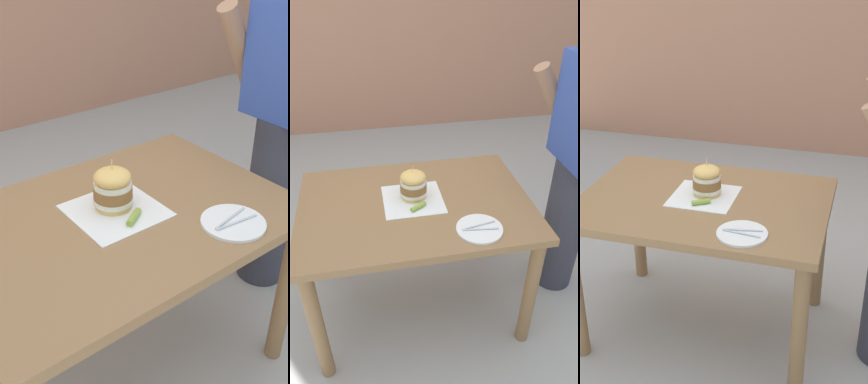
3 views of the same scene
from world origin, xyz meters
TOP-DOWN VIEW (x-y plane):
  - ground_plane at (0.00, 0.00)m, footprint 80.00×80.00m
  - patio_table at (0.00, 0.00)m, footprint 0.85×1.20m
  - serving_paper at (-0.02, -0.01)m, footprint 0.31×0.31m
  - sandwich at (-0.05, -0.00)m, footprint 0.14×0.14m
  - pickle_spear at (0.07, 0.01)m, footprint 0.07×0.09m
  - side_plate_with_forks at (0.28, 0.26)m, footprint 0.22×0.22m

SIDE VIEW (x-z plane):
  - ground_plane at x=0.00m, z-range 0.00..0.00m
  - patio_table at x=0.00m, z-range 0.26..1.03m
  - serving_paper at x=-0.02m, z-range 0.77..0.77m
  - side_plate_with_forks at x=0.28m, z-range 0.77..0.79m
  - pickle_spear at x=0.07m, z-range 0.77..0.80m
  - sandwich at x=-0.05m, z-range 0.75..0.94m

